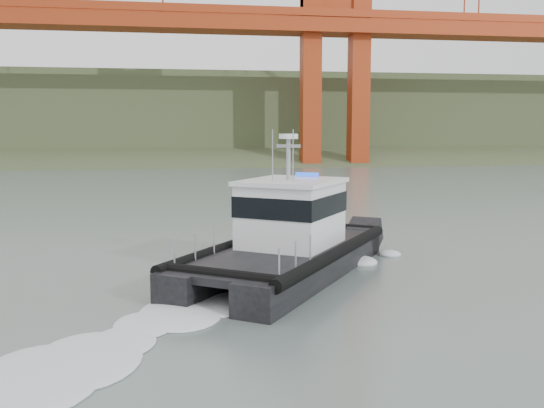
{
  "coord_description": "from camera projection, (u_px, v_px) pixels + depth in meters",
  "views": [
    {
      "loc": [
        -3.9,
        -21.11,
        5.88
      ],
      "look_at": [
        0.64,
        6.79,
        2.4
      ],
      "focal_mm": 40.0,
      "sensor_mm": 36.0,
      "label": 1
    }
  ],
  "objects": [
    {
      "name": "patrol_boat",
      "position": [
        288.0,
        238.0,
        24.68
      ],
      "size": [
        10.58,
        12.54,
        5.91
      ],
      "rotation": [
        0.0,
        0.0,
        -0.61
      ],
      "color": "black",
      "rests_on": "ground"
    },
    {
      "name": "ground",
      "position": [
        285.0,
        292.0,
        22.02
      ],
      "size": [
        400.0,
        400.0,
        0.0
      ],
      "primitive_type": "plane",
      "color": "#52625B",
      "rests_on": "ground"
    },
    {
      "name": "headlands",
      "position": [
        189.0,
        125.0,
        144.1
      ],
      "size": [
        500.0,
        105.36,
        27.12
      ],
      "color": "#394A2A",
      "rests_on": "ground"
    }
  ]
}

